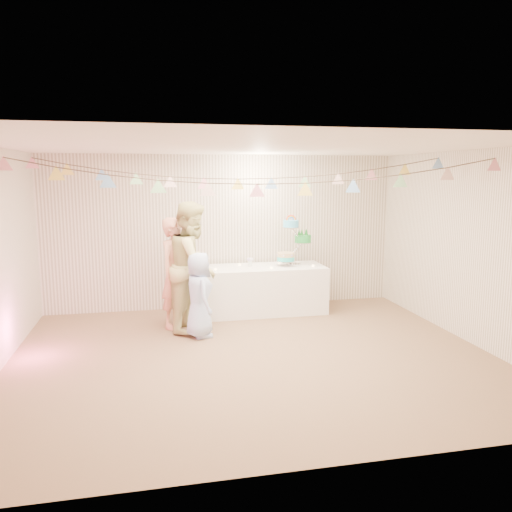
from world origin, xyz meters
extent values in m
plane|color=brown|center=(0.00, 0.00, 0.00)|extent=(6.00, 6.00, 0.00)
plane|color=white|center=(0.00, 0.00, 2.60)|extent=(6.00, 6.00, 0.00)
plane|color=silver|center=(0.00, 2.50, 1.30)|extent=(6.00, 6.00, 0.00)
plane|color=silver|center=(0.00, -2.50, 1.30)|extent=(6.00, 6.00, 0.00)
plane|color=silver|center=(3.00, 0.00, 1.30)|extent=(5.00, 5.00, 0.00)
cube|color=white|center=(0.56, 1.99, 0.39)|extent=(2.06, 0.82, 0.77)
cylinder|color=white|center=(0.07, 1.94, 0.76)|extent=(0.33, 0.33, 0.02)
imported|color=tan|center=(-0.88, 1.46, 0.83)|extent=(0.69, 0.72, 1.65)
imported|color=#CFC67F|center=(-0.63, 1.30, 0.95)|extent=(0.98, 1.11, 1.89)
imported|color=#ABC2F3|center=(-0.59, 0.93, 0.60)|extent=(0.49, 0.65, 1.20)
cylinder|color=#FFD88C|center=(-0.24, 1.84, 0.79)|extent=(0.04, 0.04, 0.03)
cylinder|color=#FFD88C|center=(0.21, 2.17, 0.79)|extent=(0.04, 0.04, 0.03)
cylinder|color=#FFD88C|center=(0.66, 1.77, 0.79)|extent=(0.04, 0.04, 0.03)
cylinder|color=#FFD88C|center=(0.91, 2.21, 0.79)|extent=(0.04, 0.04, 0.03)
cylinder|color=#FFD88C|center=(1.38, 1.81, 0.79)|extent=(0.04, 0.04, 0.03)
camera|label=1|loc=(-1.21, -5.90, 2.27)|focal=35.00mm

